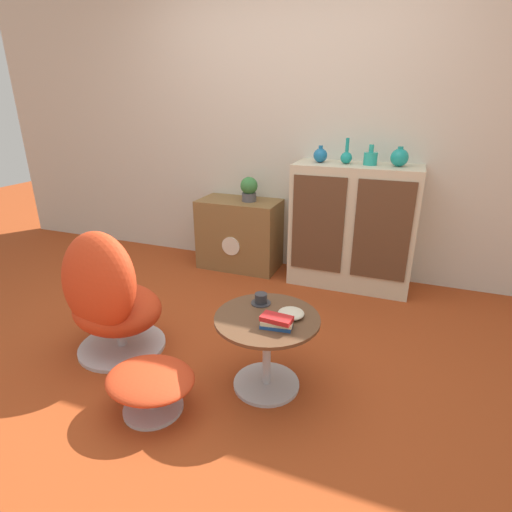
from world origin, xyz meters
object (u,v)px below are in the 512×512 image
object	(u,v)px
egg_chair	(108,297)
vase_rightmost	(399,157)
ottoman	(151,382)
bowl	(291,313)
tv_console	(240,234)
sideboard	(352,227)
vase_leftmost	(320,155)
potted_plant	(249,189)
vase_inner_right	(370,158)
vase_inner_left	(346,157)
book_stack	(277,322)
coffee_table	(267,342)
teacup	(261,300)

from	to	relation	value
egg_chair	vase_rightmost	distance (m)	2.28
ottoman	bowl	distance (m)	0.79
tv_console	bowl	size ratio (longest dim) A/B	5.29
sideboard	vase_leftmost	distance (m)	0.64
ottoman	vase_leftmost	xyz separation A→B (m)	(0.38, 1.91, 0.90)
vase_leftmost	potted_plant	bearing A→B (deg)	179.17
tv_console	vase_inner_right	world-z (taller)	vase_inner_right
vase_inner_left	book_stack	xyz separation A→B (m)	(-0.03, -1.60, -0.61)
vase_inner_right	ottoman	bearing A→B (deg)	-111.99
tv_console	book_stack	distance (m)	1.85
sideboard	vase_inner_left	size ratio (longest dim) A/B	5.17
vase_inner_left	book_stack	size ratio (longest dim) A/B	1.18
vase_inner_right	vase_inner_left	bearing A→B (deg)	180.00
vase_leftmost	bowl	size ratio (longest dim) A/B	0.96
sideboard	potted_plant	xyz separation A→B (m)	(-0.93, 0.01, 0.25)
vase_leftmost	vase_inner_left	bearing A→B (deg)	-0.00
sideboard	coffee_table	distance (m)	1.55
vase_inner_right	teacup	distance (m)	1.57
coffee_table	vase_rightmost	bearing A→B (deg)	71.73
vase_leftmost	potted_plant	distance (m)	0.70
book_stack	tv_console	bearing A→B (deg)	119.00
tv_console	potted_plant	distance (m)	0.45
egg_chair	vase_rightmost	bearing A→B (deg)	46.29
ottoman	bowl	xyz separation A→B (m)	(0.59, 0.44, 0.28)
ottoman	vase_inner_right	distance (m)	2.25
bowl	vase_inner_left	bearing A→B (deg)	90.13
tv_console	potted_plant	xyz separation A→B (m)	(0.10, 0.00, 0.43)
vase_rightmost	book_stack	xyz separation A→B (m)	(-0.43, -1.60, -0.62)
ottoman	vase_inner_right	xyz separation A→B (m)	(0.77, 1.91, 0.90)
vase_inner_left	bowl	distance (m)	1.60
vase_leftmost	egg_chair	bearing A→B (deg)	-119.79
tv_console	bowl	xyz separation A→B (m)	(0.93, -1.48, 0.13)
book_stack	egg_chair	bearing A→B (deg)	177.99
potted_plant	vase_leftmost	bearing A→B (deg)	-0.83
ottoman	vase_inner_right	size ratio (longest dim) A/B	2.97
coffee_table	potted_plant	bearing A→B (deg)	115.13
egg_chair	ottoman	size ratio (longest dim) A/B	1.79
bowl	egg_chair	bearing A→B (deg)	-175.29
sideboard	vase_inner_right	size ratio (longest dim) A/B	6.59
vase_inner_left	book_stack	bearing A→B (deg)	-91.16
vase_leftmost	vase_inner_right	xyz separation A→B (m)	(0.39, -0.00, -0.00)
vase_leftmost	teacup	distance (m)	1.53
egg_chair	vase_rightmost	xyz separation A→B (m)	(1.50, 1.57, 0.70)
egg_chair	vase_inner_right	xyz separation A→B (m)	(1.29, 1.57, 0.69)
book_stack	bowl	distance (m)	0.13
coffee_table	teacup	bearing A→B (deg)	122.65
tv_console	potted_plant	world-z (taller)	potted_plant
coffee_table	vase_inner_right	xyz separation A→B (m)	(0.29, 1.53, 0.79)
vase_inner_left	teacup	world-z (taller)	vase_inner_left
vase_inner_right	coffee_table	bearing A→B (deg)	-100.90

